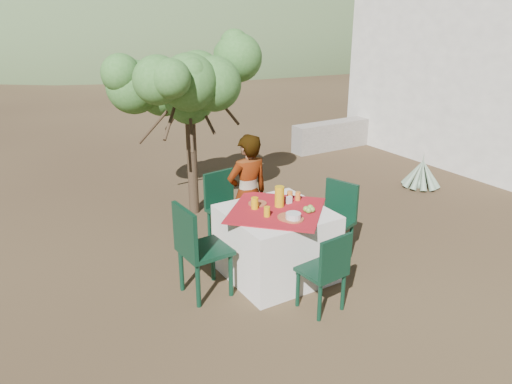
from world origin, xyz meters
TOP-DOWN VIEW (x-y plane):
  - ground at (0.00, 0.00)m, footprint 160.00×160.00m
  - table at (-0.59, -0.26)m, footprint 1.30×1.30m
  - chair_far at (-0.70, 0.72)m, footprint 0.46×0.46m
  - chair_near at (-0.57, -1.09)m, footprint 0.41×0.41m
  - chair_left at (-1.49, -0.21)m, footprint 0.47×0.47m
  - chair_right at (0.22, -0.26)m, footprint 0.53×0.53m
  - person at (-0.55, 0.41)m, footprint 0.52×0.34m
  - shrub_tree at (-0.56, 1.86)m, footprint 1.82×1.79m
  - agave at (2.94, 0.85)m, footprint 0.60×0.62m
  - guesthouse at (5.60, 1.80)m, footprint 3.20×4.20m
  - stone_wall at (3.60, 3.40)m, footprint 2.60×0.35m
  - hill_near_right at (12.00, 36.00)m, footprint 48.00×48.00m
  - hill_far_right at (28.00, 46.00)m, footprint 36.00×36.00m
  - plate_far at (-0.68, -0.02)m, footprint 0.20×0.20m
  - plate_near at (-0.60, -0.50)m, footprint 0.24×0.24m
  - glass_far at (-0.77, -0.11)m, footprint 0.08×0.08m
  - glass_near at (-0.77, -0.35)m, footprint 0.06×0.06m
  - juice_pitcher at (-0.51, -0.19)m, footprint 0.10×0.10m
  - bowl_plate at (-0.59, -0.56)m, footprint 0.21×0.21m
  - white_bowl at (-0.59, -0.56)m, footprint 0.15×0.15m
  - jar_left at (-0.24, -0.15)m, footprint 0.06×0.06m
  - jar_right at (-0.31, -0.09)m, footprint 0.06×0.06m
  - napkin_holder at (-0.38, -0.17)m, footprint 0.06×0.04m
  - fruit_cluster at (-0.33, -0.48)m, footprint 0.12×0.12m

SIDE VIEW (x-z plane):
  - ground at x=0.00m, z-range 0.00..0.00m
  - hill_near_right at x=12.00m, z-range -10.00..10.00m
  - hill_far_right at x=28.00m, z-range -7.00..7.00m
  - agave at x=2.94m, z-range -0.11..0.54m
  - stone_wall at x=3.60m, z-range 0.00..0.55m
  - table at x=-0.59m, z-range 0.00..0.76m
  - chair_near at x=-0.57m, z-range 0.05..0.86m
  - chair_right at x=0.22m, z-range 0.05..0.95m
  - chair_far at x=-0.70m, z-range 0.05..0.95m
  - chair_left at x=-1.49m, z-range 0.05..1.04m
  - person at x=-0.55m, z-range 0.00..1.43m
  - bowl_plate at x=-0.59m, z-range 0.76..0.77m
  - plate_far at x=-0.68m, z-range 0.76..0.78m
  - plate_near at x=-0.60m, z-range 0.76..0.78m
  - fruit_cluster at x=-0.33m, z-range 0.76..0.82m
  - napkin_holder at x=-0.38m, z-range 0.76..0.84m
  - white_bowl at x=-0.59m, z-range 0.77..0.83m
  - jar_left at x=-0.24m, z-range 0.76..0.86m
  - jar_right at x=-0.31m, z-range 0.76..0.86m
  - glass_near at x=-0.77m, z-range 0.76..0.87m
  - glass_far at x=-0.77m, z-range 0.76..0.89m
  - juice_pitcher at x=-0.51m, z-range 0.76..0.98m
  - guesthouse at x=5.60m, z-range 0.00..3.00m
  - shrub_tree at x=-0.56m, z-range 0.62..2.76m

